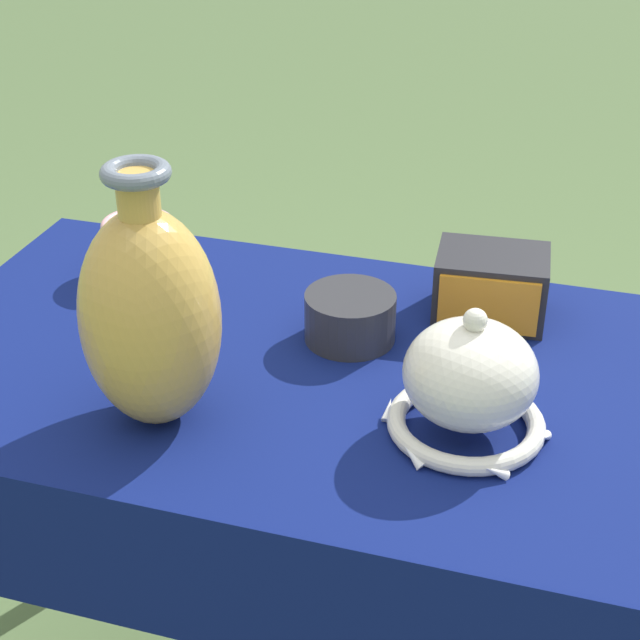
{
  "coord_description": "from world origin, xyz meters",
  "views": [
    {
      "loc": [
        0.22,
        -1.02,
        1.39
      ],
      "look_at": [
        -0.06,
        -0.09,
        0.82
      ],
      "focal_mm": 55.0,
      "sensor_mm": 36.0,
      "label": 1
    }
  ],
  "objects": [
    {
      "name": "display_table",
      "position": [
        0.0,
        -0.01,
        0.62
      ],
      "size": [
        1.28,
        0.63,
        0.7
      ],
      "color": "#38383D",
      "rests_on": "ground_plane"
    },
    {
      "name": "vase_tall_bulbous",
      "position": [
        -0.24,
        -0.16,
        0.84
      ],
      "size": [
        0.16,
        0.16,
        0.32
      ],
      "color": "gold",
      "rests_on": "display_table"
    },
    {
      "name": "vase_dome_bell",
      "position": [
        0.12,
        -0.09,
        0.76
      ],
      "size": [
        0.2,
        0.19,
        0.16
      ],
      "color": "white",
      "rests_on": "display_table"
    },
    {
      "name": "mosaic_tile_box",
      "position": [
        0.1,
        0.19,
        0.74
      ],
      "size": [
        0.16,
        0.13,
        0.1
      ],
      "rotation": [
        0.0,
        0.0,
        0.08
      ],
      "color": "#232328",
      "rests_on": "display_table"
    },
    {
      "name": "cup_wide_rose",
      "position": [
        -0.42,
        0.17,
        0.74
      ],
      "size": [
        0.11,
        0.11,
        0.09
      ],
      "color": "#D19399",
      "rests_on": "display_table"
    },
    {
      "name": "pot_squat_charcoal",
      "position": [
        -0.07,
        0.07,
        0.73
      ],
      "size": [
        0.12,
        0.12,
        0.07
      ],
      "primitive_type": "cylinder",
      "color": "#2D2D33",
      "rests_on": "display_table"
    }
  ]
}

